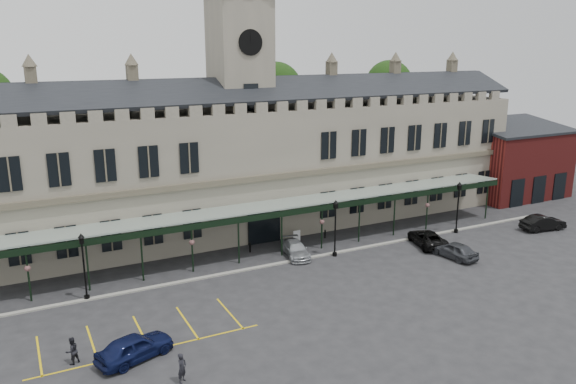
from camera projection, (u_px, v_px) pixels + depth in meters
name	position (u px, v px, depth m)	size (l,w,h in m)	color
ground	(323.00, 286.00, 42.68)	(140.00, 140.00, 0.00)	#242426
station_building	(242.00, 165.00, 54.79)	(60.00, 10.36, 17.30)	slate
clock_tower	(241.00, 96.00, 53.18)	(5.60, 5.60, 24.80)	slate
canopy	(280.00, 228.00, 48.52)	(50.00, 4.10, 4.30)	#8C9E93
brick_annex	(513.00, 162.00, 67.65)	(12.40, 8.36, 9.23)	maroon
kerb	(291.00, 261.00, 47.41)	(60.00, 0.40, 0.12)	gray
parking_markings	(143.00, 336.00, 35.28)	(16.00, 6.00, 0.01)	gold
tree_behind_mid	(276.00, 90.00, 64.52)	(6.00, 6.00, 16.00)	#332314
tree_behind_right	(389.00, 85.00, 71.49)	(6.00, 6.00, 16.00)	#332314
lamp_post_left	(83.00, 261.00, 39.61)	(0.48, 0.48, 5.05)	black
lamp_post_mid	(335.00, 223.00, 48.03)	(0.48, 0.48, 5.07)	black
lamp_post_right	(458.00, 203.00, 54.13)	(0.48, 0.48, 5.11)	black
traffic_cone	(470.00, 252.00, 48.74)	(0.45, 0.45, 0.71)	#ED5707
sign_board	(297.00, 237.00, 51.63)	(0.74, 0.11, 1.27)	black
bollard_left	(250.00, 247.00, 49.57)	(0.16, 0.16, 0.90)	black
bollard_right	(325.00, 234.00, 53.21)	(0.14, 0.14, 0.81)	black
car_left_a	(135.00, 347.00, 32.52)	(1.84, 4.58, 1.56)	#0D143C
car_taxi	(296.00, 249.00, 48.55)	(1.78, 4.37, 1.27)	#9B9EA3
car_van	(427.00, 238.00, 51.19)	(2.28, 4.95, 1.37)	black
car_right_a	(454.00, 250.00, 48.17)	(1.70, 4.23, 1.44)	#36383D
car_right_b	(543.00, 223.00, 55.46)	(1.59, 4.55, 1.50)	black
person_a	(182.00, 368.00, 30.28)	(0.62, 0.41, 1.71)	black
person_b	(72.00, 351.00, 32.06)	(0.79, 0.62, 1.63)	black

